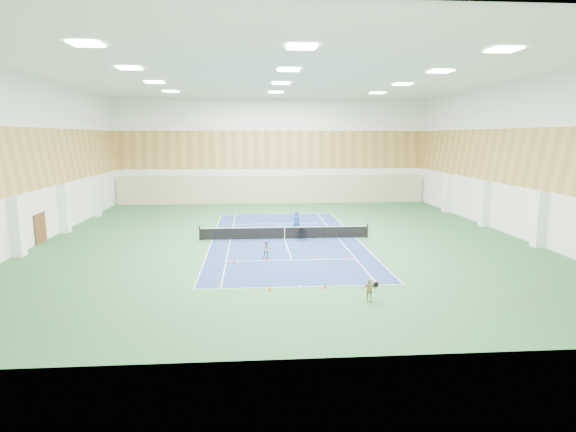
{
  "coord_description": "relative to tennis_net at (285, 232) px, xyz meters",
  "views": [
    {
      "loc": [
        -2.47,
        -35.78,
        7.74
      ],
      "look_at": [
        0.16,
        -1.37,
        2.0
      ],
      "focal_mm": 30.0,
      "sensor_mm": 36.0,
      "label": 1
    }
  ],
  "objects": [
    {
      "name": "ground",
      "position": [
        0.0,
        0.0,
        -0.55
      ],
      "size": [
        40.0,
        40.0,
        0.0
      ],
      "primitive_type": "plane",
      "color": "#285F35",
      "rests_on": "ground"
    },
    {
      "name": "room_shell",
      "position": [
        0.0,
        0.0,
        5.45
      ],
      "size": [
        36.0,
        40.0,
        12.0
      ],
      "primitive_type": null,
      "color": "white",
      "rests_on": "ground"
    },
    {
      "name": "wood_cladding",
      "position": [
        0.0,
        0.0,
        7.45
      ],
      "size": [
        36.0,
        40.0,
        8.0
      ],
      "primitive_type": null,
      "color": "#BB8645",
      "rests_on": "room_shell"
    },
    {
      "name": "ceiling_light_grid",
      "position": [
        0.0,
        0.0,
        11.37
      ],
      "size": [
        21.4,
        25.4,
        0.06
      ],
      "primitive_type": null,
      "color": "white",
      "rests_on": "room_shell"
    },
    {
      "name": "court_surface",
      "position": [
        0.0,
        0.0,
        -0.55
      ],
      "size": [
        10.97,
        23.77,
        0.01
      ],
      "primitive_type": "cube",
      "color": "navy",
      "rests_on": "ground"
    },
    {
      "name": "tennis_balls_scatter",
      "position": [
        0.0,
        0.0,
        -0.5
      ],
      "size": [
        10.57,
        22.77,
        0.07
      ],
      "primitive_type": null,
      "color": "#BED624",
      "rests_on": "ground"
    },
    {
      "name": "tennis_net",
      "position": [
        0.0,
        0.0,
        0.0
      ],
      "size": [
        12.8,
        0.1,
        1.1
      ],
      "primitive_type": null,
      "color": "black",
      "rests_on": "ground"
    },
    {
      "name": "back_curtain",
      "position": [
        0.0,
        19.75,
        1.05
      ],
      "size": [
        35.4,
        0.16,
        3.2
      ],
      "primitive_type": "cube",
      "color": "#C6B793",
      "rests_on": "ground"
    },
    {
      "name": "door_left_b",
      "position": [
        -17.92,
        0.0,
        0.55
      ],
      "size": [
        0.08,
        1.8,
        2.2
      ],
      "primitive_type": "cube",
      "color": "#593319",
      "rests_on": "ground"
    },
    {
      "name": "coach",
      "position": [
        1.1,
        2.3,
        0.33
      ],
      "size": [
        0.7,
        0.52,
        1.75
      ],
      "primitive_type": "imported",
      "rotation": [
        0.0,
        0.0,
        3.31
      ],
      "color": "#204094",
      "rests_on": "ground"
    },
    {
      "name": "child_court",
      "position": [
        -1.54,
        -5.74,
        0.04
      ],
      "size": [
        0.61,
        0.49,
        1.18
      ],
      "primitive_type": "imported",
      "rotation": [
        0.0,
        0.0,
        0.08
      ],
      "color": "#9A9BA3",
      "rests_on": "ground"
    },
    {
      "name": "child_apron",
      "position": [
        3.01,
        -14.36,
        0.01
      ],
      "size": [
        0.69,
        0.37,
        1.11
      ],
      "primitive_type": "imported",
      "rotation": [
        0.0,
        0.0,
        -0.16
      ],
      "color": "#9F885B",
      "rests_on": "ground"
    },
    {
      "name": "ball_cart",
      "position": [
        1.25,
        -0.6,
        -0.1
      ],
      "size": [
        0.56,
        0.56,
        0.9
      ],
      "primitive_type": null,
      "rotation": [
        0.0,
        0.0,
        0.09
      ],
      "color": "black",
      "rests_on": "ground"
    },
    {
      "name": "cone_svc_a",
      "position": [
        -3.57,
        -6.81,
        -0.43
      ],
      "size": [
        0.22,
        0.22,
        0.25
      ],
      "primitive_type": "cone",
      "color": "#F2490C",
      "rests_on": "ground"
    },
    {
      "name": "cone_svc_b",
      "position": [
        -1.58,
        -6.31,
        -0.45
      ],
      "size": [
        0.18,
        0.18,
        0.2
      ],
      "primitive_type": "cone",
      "color": "red",
      "rests_on": "ground"
    },
    {
      "name": "cone_svc_c",
      "position": [
        1.59,
        -5.81,
        -0.45
      ],
      "size": [
        0.19,
        0.19,
        0.21
      ],
      "primitive_type": "cone",
      "color": "orange",
      "rests_on": "ground"
    },
    {
      "name": "cone_svc_d",
      "position": [
        3.49,
        -6.52,
        -0.46
      ],
      "size": [
        0.17,
        0.17,
        0.19
      ],
      "primitive_type": "cone",
      "color": "#EC3C0C",
      "rests_on": "ground"
    },
    {
      "name": "cone_base_a",
      "position": [
        -4.38,
        -11.33,
        -0.44
      ],
      "size": [
        0.19,
        0.19,
        0.21
      ],
      "primitive_type": "cone",
      "color": "#E4600C",
      "rests_on": "ground"
    },
    {
      "name": "cone_base_b",
      "position": [
        -1.59,
        -12.34,
        -0.42
      ],
      "size": [
        0.23,
        0.23,
        0.25
      ],
      "primitive_type": "cone",
      "color": "#DA640B",
      "rests_on": "ground"
    },
    {
      "name": "cone_base_c",
      "position": [
        1.24,
        -12.19,
        -0.44
      ],
      "size": [
        0.19,
        0.19,
        0.21
      ],
      "primitive_type": "cone",
      "color": "#DC420B",
      "rests_on": "ground"
    },
    {
      "name": "cone_base_d",
      "position": [
        4.13,
        -11.54,
        -0.45
      ],
      "size": [
        0.18,
        0.18,
        0.2
      ],
      "primitive_type": "cone",
      "color": "orange",
      "rests_on": "ground"
    }
  ]
}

